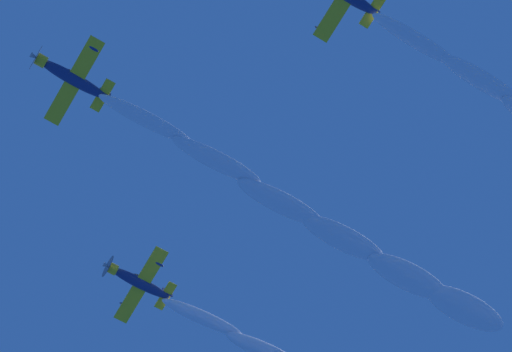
% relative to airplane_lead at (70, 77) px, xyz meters
% --- Properties ---
extents(airplane_lead, '(6.59, 6.46, 2.61)m').
position_rel_airplane_lead_xyz_m(airplane_lead, '(0.00, 0.00, 0.00)').
color(airplane_lead, navy).
extents(airplane_right_wingman, '(6.51, 6.49, 2.80)m').
position_rel_airplane_lead_xyz_m(airplane_right_wingman, '(20.24, -1.88, 0.12)').
color(airplane_right_wingman, navy).
extents(smoke_trail_lead, '(27.09, 32.74, 4.32)m').
position_rel_airplane_lead_xyz_m(smoke_trail_lead, '(17.62, -21.72, -1.55)').
color(smoke_trail_lead, white).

